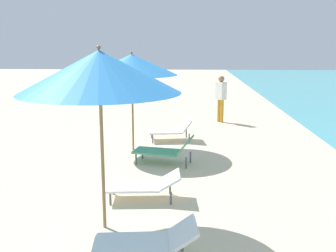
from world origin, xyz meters
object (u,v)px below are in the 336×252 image
lounger_farthest_inland (165,150)px  lounger_second_shoreside (144,185)px  umbrella_farthest (132,65)px  lounger_second_inland (147,241)px  umbrella_second (99,72)px  lounger_farthest_shoreside (171,129)px  person_walking_near (221,94)px

lounger_farthest_inland → lounger_second_shoreside: bearing=95.4°
umbrella_farthest → lounger_farthest_inland: size_ratio=1.74×
lounger_second_inland → umbrella_farthest: umbrella_farthest is taller
umbrella_second → lounger_farthest_inland: size_ratio=1.87×
lounger_second_shoreside → umbrella_farthest: bearing=-83.4°
lounger_second_shoreside → lounger_farthest_shoreside: (0.30, 4.32, 0.04)m
lounger_second_shoreside → person_walking_near: person_walking_near is taller
umbrella_second → lounger_second_shoreside: (0.47, 1.11, -2.04)m
lounger_farthest_shoreside → lounger_farthest_inland: lounger_farthest_inland is taller
umbrella_second → lounger_second_shoreside: umbrella_second is taller
lounger_farthest_inland → person_walking_near: person_walking_near is taller
umbrella_second → lounger_second_inland: (0.73, -0.93, -2.03)m
umbrella_farthest → lounger_farthest_inland: (0.88, -1.15, -1.85)m
lounger_second_shoreside → person_walking_near: size_ratio=0.84×
lounger_second_inland → person_walking_near: 9.25m
umbrella_second → umbrella_farthest: 4.38m
umbrella_second → person_walking_near: bearing=73.9°
umbrella_second → lounger_second_inland: bearing=-52.0°
lounger_second_inland → umbrella_second: bearing=-58.0°
lounger_farthest_shoreside → person_walking_near: person_walking_near is taller
person_walking_near → umbrella_farthest: bearing=-158.8°
person_walking_near → umbrella_second: bearing=-141.2°
lounger_second_inland → umbrella_farthest: size_ratio=0.54×
umbrella_farthest → lounger_second_shoreside: bearing=-79.0°
umbrella_second → lounger_farthest_shoreside: (0.76, 5.43, -1.99)m
lounger_second_shoreside → umbrella_farthest: size_ratio=0.54×
lounger_second_inland → lounger_farthest_inland: 4.15m
umbrella_second → lounger_farthest_shoreside: bearing=82.0°
umbrella_second → umbrella_farthest: (-0.17, 4.37, -0.14)m
umbrella_second → lounger_farthest_inland: bearing=77.4°
umbrella_second → lounger_second_shoreside: bearing=67.1°
lounger_second_inland → lounger_farthest_shoreside: (0.04, 6.36, 0.03)m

